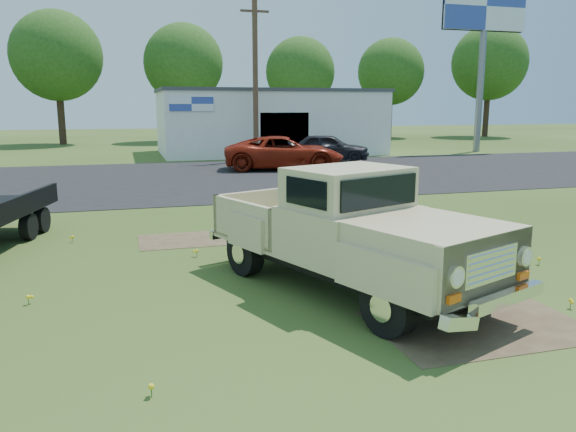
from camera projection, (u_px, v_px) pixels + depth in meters
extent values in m
plane|color=#2E4014|center=(314.00, 275.00, 10.53)|extent=(140.00, 140.00, 0.00)
cube|color=black|center=(204.00, 178.00, 24.65)|extent=(90.00, 14.00, 0.02)
cube|color=#4C3928|center=(479.00, 326.00, 8.11)|extent=(3.00, 2.00, 0.01)
cube|color=#4C3928|center=(186.00, 240.00, 13.27)|extent=(2.20, 1.60, 0.01)
cube|color=white|center=(268.00, 123.00, 37.21)|extent=(14.00, 8.00, 4.00)
cube|color=#3F3F44|center=(268.00, 91.00, 36.81)|extent=(14.20, 8.20, 0.20)
cube|color=black|center=(285.00, 131.00, 33.57)|extent=(3.00, 0.10, 2.20)
cube|color=white|center=(191.00, 104.00, 31.65)|extent=(2.50, 0.08, 0.80)
cylinder|color=slate|center=(480.00, 92.00, 37.85)|extent=(0.44, 0.44, 8.00)
cube|color=white|center=(485.00, 6.00, 36.78)|extent=(6.00, 0.30, 3.00)
cube|color=black|center=(484.00, 7.00, 36.95)|extent=(6.10, 0.10, 3.10)
cylinder|color=#432B1F|center=(255.00, 80.00, 31.47)|extent=(0.30, 0.30, 9.00)
cube|color=#432B1F|center=(255.00, 11.00, 30.75)|extent=(1.60, 0.12, 0.12)
cylinder|color=#372419|center=(62.00, 120.00, 45.14)|extent=(0.56, 0.56, 3.96)
sphere|color=#224C15|center=(57.00, 56.00, 44.17)|extent=(7.04, 7.04, 7.04)
cylinder|color=#372419|center=(186.00, 120.00, 48.85)|extent=(0.56, 0.56, 3.78)
sphere|color=#224C15|center=(184.00, 63.00, 47.92)|extent=(6.72, 6.72, 6.72)
cylinder|color=#372419|center=(300.00, 121.00, 50.22)|extent=(0.56, 0.56, 3.42)
sphere|color=#224C15|center=(300.00, 72.00, 49.38)|extent=(6.08, 6.08, 6.08)
cylinder|color=#372419|center=(389.00, 119.00, 55.30)|extent=(0.56, 0.56, 3.60)
sphere|color=#224C15|center=(391.00, 72.00, 54.42)|extent=(6.40, 6.40, 6.40)
cylinder|color=#372419|center=(486.00, 116.00, 56.59)|extent=(0.56, 0.56, 4.14)
sphere|color=#224C15|center=(490.00, 63.00, 55.58)|extent=(7.36, 7.36, 7.36)
imported|color=maroon|center=(284.00, 153.00, 27.59)|extent=(6.31, 3.95, 1.63)
imported|color=black|center=(328.00, 148.00, 31.39)|extent=(4.93, 3.44, 1.56)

